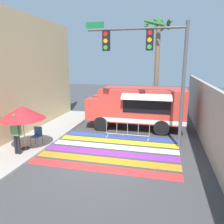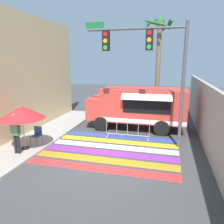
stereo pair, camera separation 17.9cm
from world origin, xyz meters
TOP-DOWN VIEW (x-y plane):
  - ground_plane at (0.00, 0.00)m, footprint 60.00×60.00m
  - concrete_wall_right at (4.45, 3.00)m, footprint 0.20×16.00m
  - crosswalk_painted at (0.00, 1.20)m, footprint 6.40×4.36m
  - food_truck at (0.71, 4.96)m, footprint 5.82×2.82m
  - traffic_signal_pole at (1.65, 2.36)m, footprint 4.71×0.29m
  - patio_umbrella at (-3.66, 0.05)m, footprint 1.99×1.99m
  - folding_chair at (-3.40, 0.66)m, footprint 0.41×0.41m
  - vendor_person at (-3.66, -0.47)m, footprint 0.53×0.24m
  - barricade_front at (0.56, 2.98)m, footprint 2.36×0.44m
  - palm_tree at (1.72, 8.49)m, footprint 2.13×2.26m

SIDE VIEW (x-z plane):
  - ground_plane at x=0.00m, z-range 0.00..0.00m
  - crosswalk_painted at x=0.00m, z-range 0.00..0.01m
  - barricade_front at x=0.56m, z-range 0.00..1.06m
  - folding_chair at x=-3.40m, z-range 0.23..1.11m
  - vendor_person at x=-3.66m, z-range 0.27..2.06m
  - food_truck at x=0.71m, z-range 0.21..2.69m
  - concrete_wall_right at x=4.45m, z-range 0.00..2.96m
  - patio_umbrella at x=-3.66m, z-range 0.84..2.86m
  - traffic_signal_pole at x=1.65m, z-range 1.32..7.17m
  - palm_tree at x=1.72m, z-range 1.42..8.47m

